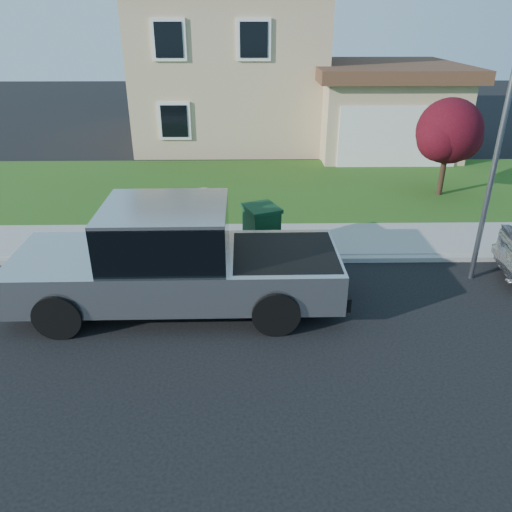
{
  "coord_description": "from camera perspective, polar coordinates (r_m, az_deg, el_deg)",
  "views": [
    {
      "loc": [
        0.75,
        -8.02,
        5.45
      ],
      "look_at": [
        0.89,
        0.75,
        1.2
      ],
      "focal_mm": 35.0,
      "sensor_mm": 36.0,
      "label": 1
    }
  ],
  "objects": [
    {
      "name": "ground",
      "position": [
        9.73,
        -5.25,
        -8.36
      ],
      "size": [
        80.0,
        80.0,
        0.0
      ],
      "primitive_type": "plane",
      "color": "black",
      "rests_on": "ground"
    },
    {
      "name": "curb",
      "position": [
        12.18,
        0.34,
        -0.41
      ],
      "size": [
        40.0,
        0.2,
        0.12
      ],
      "primitive_type": "cube",
      "color": "gray",
      "rests_on": "ground"
    },
    {
      "name": "sidewalk",
      "position": [
        13.17,
        0.24,
        1.76
      ],
      "size": [
        40.0,
        2.0,
        0.15
      ],
      "primitive_type": "cube",
      "color": "gray",
      "rests_on": "ground"
    },
    {
      "name": "lawn",
      "position": [
        17.38,
        -0.06,
        7.76
      ],
      "size": [
        40.0,
        7.0,
        0.1
      ],
      "primitive_type": "cube",
      "color": "#214814",
      "rests_on": "ground"
    },
    {
      "name": "house",
      "position": [
        24.52,
        0.41,
        20.52
      ],
      "size": [
        14.0,
        11.3,
        6.85
      ],
      "color": "tan",
      "rests_on": "ground"
    },
    {
      "name": "pickup_truck",
      "position": [
        10.09,
        -9.2,
        -0.55
      ],
      "size": [
        6.68,
        2.58,
        2.19
      ],
      "rotation": [
        0.0,
        0.0,
        0.01
      ],
      "color": "black",
      "rests_on": "ground"
    },
    {
      "name": "woman",
      "position": [
        11.59,
        -5.81,
        2.75
      ],
      "size": [
        0.74,
        0.59,
        1.96
      ],
      "rotation": [
        0.0,
        0.0,
        2.87
      ],
      "color": "tan",
      "rests_on": "ground"
    },
    {
      "name": "ornamental_tree",
      "position": [
        17.22,
        21.26,
        12.85
      ],
      "size": [
        2.25,
        2.03,
        3.09
      ],
      "color": "black",
      "rests_on": "lawn"
    },
    {
      "name": "trash_bin",
      "position": [
        12.07,
        0.62,
        3.01
      ],
      "size": [
        1.01,
        1.08,
        1.21
      ],
      "rotation": [
        0.0,
        0.0,
        0.4
      ],
      "color": "#0E3419",
      "rests_on": "sidewalk"
    },
    {
      "name": "street_lamp",
      "position": [
        11.52,
        25.72,
        9.75
      ],
      "size": [
        0.33,
        0.63,
        4.82
      ],
      "rotation": [
        0.0,
        0.0,
        -0.28
      ],
      "color": "slate",
      "rests_on": "ground"
    }
  ]
}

